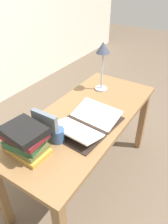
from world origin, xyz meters
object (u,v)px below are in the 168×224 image
coffee_mug (57,135)px  open_book (87,123)px  book_standing_upright (45,126)px  book_stack_tall (25,140)px  reading_lamp (103,55)px

coffee_mug → open_book: bearing=-18.2°
open_book → book_standing_upright: 0.32m
book_stack_tall → book_standing_upright: (0.16, -0.02, 0.01)m
book_standing_upright → open_book: bearing=-30.5°
open_book → book_standing_upright: size_ratio=2.53×
open_book → book_standing_upright: (-0.26, 0.15, 0.08)m
coffee_mug → book_standing_upright: bearing=108.0°
reading_lamp → coffee_mug: bearing=-172.6°
book_stack_tall → coffee_mug: bearing=-27.3°
book_stack_tall → book_standing_upright: bearing=-7.1°
book_stack_tall → coffee_mug: size_ratio=2.37×
book_stack_tall → book_standing_upright: book_standing_upright is taller
book_standing_upright → coffee_mug: bearing=-72.1°
reading_lamp → coffee_mug: (-0.79, -0.10, -0.29)m
open_book → book_stack_tall: book_stack_tall is taller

